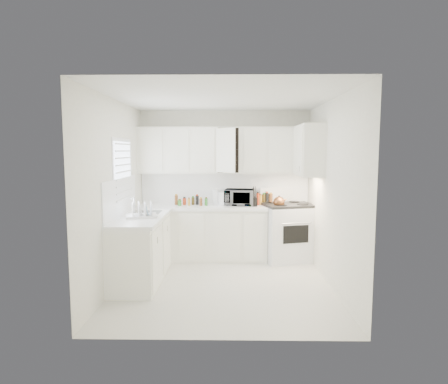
{
  "coord_description": "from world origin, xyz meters",
  "views": [
    {
      "loc": [
        0.09,
        -5.25,
        1.89
      ],
      "look_at": [
        0.0,
        0.7,
        1.25
      ],
      "focal_mm": 30.65,
      "sensor_mm": 36.0,
      "label": 1
    }
  ],
  "objects_px": {
    "tea_kettle": "(279,201)",
    "dish_rack": "(141,209)",
    "rice_cooker": "(226,197)",
    "microwave": "(240,195)",
    "utensil_crock": "(254,196)",
    "stove": "(288,224)"
  },
  "relations": [
    {
      "from": "rice_cooker",
      "to": "dish_rack",
      "type": "bearing_deg",
      "value": -130.35
    },
    {
      "from": "stove",
      "to": "microwave",
      "type": "relative_size",
      "value": 2.52
    },
    {
      "from": "rice_cooker",
      "to": "dish_rack",
      "type": "relative_size",
      "value": 0.62
    },
    {
      "from": "rice_cooker",
      "to": "dish_rack",
      "type": "distance_m",
      "value": 1.74
    },
    {
      "from": "microwave",
      "to": "dish_rack",
      "type": "relative_size",
      "value": 1.16
    },
    {
      "from": "stove",
      "to": "dish_rack",
      "type": "height_order",
      "value": "stove"
    },
    {
      "from": "tea_kettle",
      "to": "dish_rack",
      "type": "xyz_separation_m",
      "value": [
        -2.09,
        -0.98,
        0.02
      ]
    },
    {
      "from": "tea_kettle",
      "to": "utensil_crock",
      "type": "bearing_deg",
      "value": 170.21
    },
    {
      "from": "microwave",
      "to": "utensil_crock",
      "type": "relative_size",
      "value": 1.43
    },
    {
      "from": "microwave",
      "to": "utensil_crock",
      "type": "bearing_deg",
      "value": -18.53
    },
    {
      "from": "tea_kettle",
      "to": "utensil_crock",
      "type": "distance_m",
      "value": 0.43
    },
    {
      "from": "stove",
      "to": "microwave",
      "type": "height_order",
      "value": "microwave"
    },
    {
      "from": "microwave",
      "to": "rice_cooker",
      "type": "relative_size",
      "value": 1.88
    },
    {
      "from": "tea_kettle",
      "to": "utensil_crock",
      "type": "relative_size",
      "value": 0.68
    },
    {
      "from": "rice_cooker",
      "to": "utensil_crock",
      "type": "height_order",
      "value": "utensil_crock"
    },
    {
      "from": "tea_kettle",
      "to": "dish_rack",
      "type": "distance_m",
      "value": 2.31
    },
    {
      "from": "utensil_crock",
      "to": "dish_rack",
      "type": "distance_m",
      "value": 2.01
    },
    {
      "from": "stove",
      "to": "tea_kettle",
      "type": "bearing_deg",
      "value": -152.68
    },
    {
      "from": "microwave",
      "to": "dish_rack",
      "type": "height_order",
      "value": "microwave"
    },
    {
      "from": "utensil_crock",
      "to": "rice_cooker",
      "type": "bearing_deg",
      "value": 161.07
    },
    {
      "from": "stove",
      "to": "utensil_crock",
      "type": "distance_m",
      "value": 0.77
    },
    {
      "from": "microwave",
      "to": "rice_cooker",
      "type": "xyz_separation_m",
      "value": [
        -0.24,
        0.04,
        -0.04
      ]
    }
  ]
}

